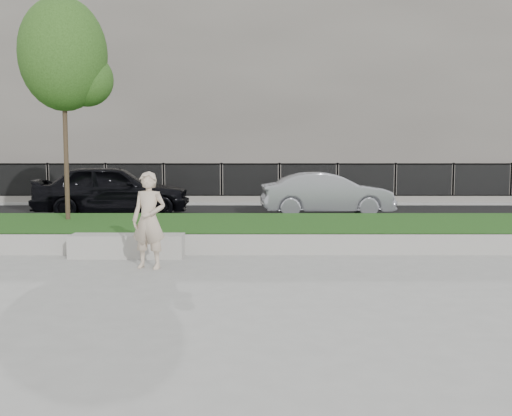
{
  "coord_description": "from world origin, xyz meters",
  "views": [
    {
      "loc": [
        0.73,
        -9.62,
        1.87
      ],
      "look_at": [
        0.72,
        1.2,
        0.88
      ],
      "focal_mm": 40.0,
      "sensor_mm": 36.0,
      "label": 1
    }
  ],
  "objects_px": {
    "stone_bench": "(127,246)",
    "young_tree": "(67,59)",
    "man": "(149,220)",
    "car_silver": "(327,194)",
    "book": "(143,235)",
    "car_dark": "(113,190)"
  },
  "relations": [
    {
      "from": "stone_bench",
      "to": "young_tree",
      "type": "bearing_deg",
      "value": 124.52
    },
    {
      "from": "young_tree",
      "to": "book",
      "type": "bearing_deg",
      "value": -52.75
    },
    {
      "from": "young_tree",
      "to": "car_dark",
      "type": "height_order",
      "value": "young_tree"
    },
    {
      "from": "man",
      "to": "car_silver",
      "type": "bearing_deg",
      "value": 78.94
    },
    {
      "from": "book",
      "to": "car_silver",
      "type": "relative_size",
      "value": 0.05
    },
    {
      "from": "car_dark",
      "to": "car_silver",
      "type": "xyz_separation_m",
      "value": [
        6.58,
        0.15,
        -0.13
      ]
    },
    {
      "from": "book",
      "to": "car_dark",
      "type": "bearing_deg",
      "value": 108.4
    },
    {
      "from": "man",
      "to": "young_tree",
      "type": "height_order",
      "value": "young_tree"
    },
    {
      "from": "stone_bench",
      "to": "book",
      "type": "height_order",
      "value": "book"
    },
    {
      "from": "man",
      "to": "car_dark",
      "type": "height_order",
      "value": "car_dark"
    },
    {
      "from": "stone_bench",
      "to": "book",
      "type": "distance_m",
      "value": 0.43
    },
    {
      "from": "man",
      "to": "book",
      "type": "height_order",
      "value": "man"
    },
    {
      "from": "young_tree",
      "to": "car_silver",
      "type": "height_order",
      "value": "young_tree"
    },
    {
      "from": "stone_bench",
      "to": "car_silver",
      "type": "relative_size",
      "value": 0.52
    },
    {
      "from": "man",
      "to": "car_silver",
      "type": "xyz_separation_m",
      "value": [
        3.96,
        8.15,
        -0.1
      ]
    },
    {
      "from": "car_dark",
      "to": "stone_bench",
      "type": "bearing_deg",
      "value": -171.42
    },
    {
      "from": "stone_bench",
      "to": "young_tree",
      "type": "relative_size",
      "value": 0.41
    },
    {
      "from": "book",
      "to": "young_tree",
      "type": "height_order",
      "value": "young_tree"
    },
    {
      "from": "man",
      "to": "young_tree",
      "type": "relative_size",
      "value": 0.32
    },
    {
      "from": "stone_bench",
      "to": "car_dark",
      "type": "relative_size",
      "value": 0.45
    },
    {
      "from": "stone_bench",
      "to": "car_silver",
      "type": "distance_m",
      "value": 8.47
    },
    {
      "from": "book",
      "to": "man",
      "type": "bearing_deg",
      "value": -72.02
    }
  ]
}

